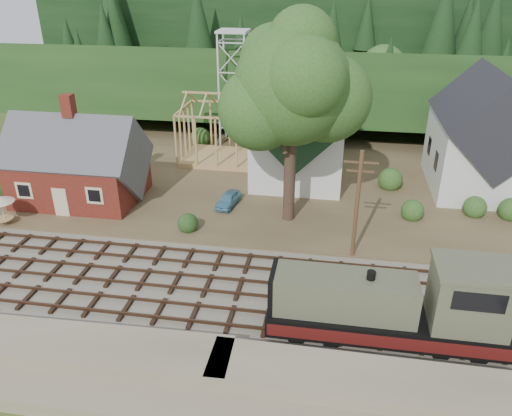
# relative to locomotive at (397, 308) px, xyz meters

# --- Properties ---
(ground) EXTENTS (140.00, 140.00, 0.00)m
(ground) POSITION_rel_locomotive_xyz_m (-9.13, 3.00, -2.20)
(ground) COLOR #384C1E
(ground) RESTS_ON ground
(embankment) EXTENTS (64.00, 5.00, 1.60)m
(embankment) POSITION_rel_locomotive_xyz_m (-9.13, -5.50, -2.20)
(embankment) COLOR #7F7259
(embankment) RESTS_ON ground
(railroad_bed) EXTENTS (64.00, 11.00, 0.16)m
(railroad_bed) POSITION_rel_locomotive_xyz_m (-9.13, 3.00, -2.12)
(railroad_bed) COLOR #726B5B
(railroad_bed) RESTS_ON ground
(village_flat) EXTENTS (64.00, 26.00, 0.30)m
(village_flat) POSITION_rel_locomotive_xyz_m (-9.13, 21.00, -2.05)
(village_flat) COLOR brown
(village_flat) RESTS_ON ground
(hillside) EXTENTS (70.00, 28.96, 12.74)m
(hillside) POSITION_rel_locomotive_xyz_m (-9.13, 45.00, -2.20)
(hillside) COLOR #1E3F19
(hillside) RESTS_ON ground
(ridge) EXTENTS (80.00, 20.00, 12.00)m
(ridge) POSITION_rel_locomotive_xyz_m (-9.13, 61.00, -2.20)
(ridge) COLOR black
(ridge) RESTS_ON ground
(depot) EXTENTS (10.80, 7.41, 9.00)m
(depot) POSITION_rel_locomotive_xyz_m (-25.13, 14.00, 1.02)
(depot) COLOR #551A13
(depot) RESTS_ON village_flat
(church) EXTENTS (8.40, 15.17, 13.00)m
(church) POSITION_rel_locomotive_xyz_m (-7.13, 22.68, 2.98)
(church) COLOR silver
(church) RESTS_ON village_flat
(farmhouse) EXTENTS (8.40, 10.80, 10.60)m
(farmhouse) POSITION_rel_locomotive_xyz_m (8.87, 22.00, 2.67)
(farmhouse) COLOR silver
(farmhouse) RESTS_ON village_flat
(timber_frame) EXTENTS (8.20, 6.20, 6.99)m
(timber_frame) POSITION_rel_locomotive_xyz_m (-15.13, 25.00, 1.07)
(timber_frame) COLOR tan
(timber_frame) RESTS_ON village_flat
(lattice_tower) EXTENTS (3.20, 3.20, 12.12)m
(lattice_tower) POSITION_rel_locomotive_xyz_m (-15.13, 31.00, 7.83)
(lattice_tower) COLOR silver
(lattice_tower) RESTS_ON village_flat
(big_tree) EXTENTS (10.90, 8.40, 14.70)m
(big_tree) POSITION_rel_locomotive_xyz_m (-6.97, 13.08, 8.02)
(big_tree) COLOR #38281E
(big_tree) RESTS_ON village_flat
(telegraph_pole_near) EXTENTS (2.20, 0.28, 8.00)m
(telegraph_pole_near) POSITION_rel_locomotive_xyz_m (-2.13, 8.20, 2.05)
(telegraph_pole_near) COLOR #4C331E
(telegraph_pole_near) RESTS_ON ground
(locomotive) EXTENTS (12.53, 3.13, 5.00)m
(locomotive) POSITION_rel_locomotive_xyz_m (0.00, 0.00, 0.00)
(locomotive) COLOR black
(locomotive) RESTS_ON railroad_bed
(car_blue) EXTENTS (1.87, 3.50, 1.13)m
(car_blue) POSITION_rel_locomotive_xyz_m (-12.37, 14.52, -1.33)
(car_blue) COLOR #5393B2
(car_blue) RESTS_ON village_flat
(patio_set) EXTENTS (2.11, 2.11, 2.35)m
(patio_set) POSITION_rel_locomotive_xyz_m (-28.91, 8.50, 0.11)
(patio_set) COLOR silver
(patio_set) RESTS_ON village_flat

